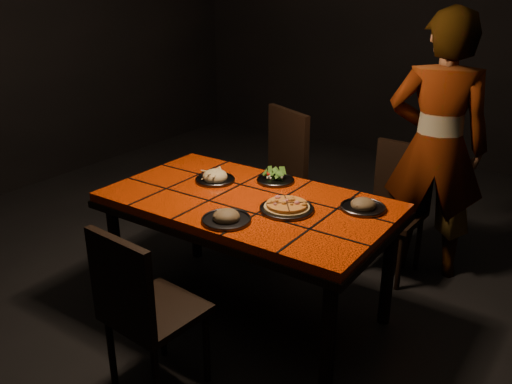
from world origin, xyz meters
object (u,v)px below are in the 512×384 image
Objects in this scene: diner at (436,148)px; plate_pizza at (287,207)px; chair_far_right at (396,200)px; plate_pasta at (215,178)px; chair_far_left at (274,171)px; dining_table at (248,211)px; chair_near at (141,305)px.

plate_pizza is at bearing 53.61° from diner.
plate_pasta is at bearing -130.32° from chair_far_right.
plate_pasta is at bearing -61.41° from chair_far_left.
chair_far_right is 2.59× the size of plate_pizza.
plate_pizza is 0.60m from plate_pasta.
chair_far_left reaches higher than chair_far_right.
dining_table is 6.71× the size of plate_pasta.
plate_pizza is at bearing -4.33° from dining_table.
chair_far_right is at bearing 34.32° from chair_far_left.
chair_far_right is 1.25m from plate_pasta.
dining_table is 0.86m from chair_near.
chair_far_right reaches higher than plate_pasta.
plate_pizza is (-0.43, -1.15, -0.11)m from diner.
diner is (0.19, 0.12, 0.37)m from chair_far_right.
chair_far_left is 1.16× the size of chair_far_right.
chair_far_right reaches higher than plate_pizza.
chair_far_left reaches higher than chair_near.
chair_far_right is at bearing -100.76° from chair_near.
chair_far_left is 0.89m from chair_far_right.
chair_near is at bearing -71.54° from plate_pasta.
diner reaches higher than chair_far_right.
dining_table is 4.73× the size of plate_pizza.
diner is 7.28× the size of plate_pasta.
chair_far_right is 3.67× the size of plate_pasta.
diner reaches higher than plate_pasta.
chair_near is at bearing -103.03° from chair_far_right.
chair_near is at bearing -108.13° from plate_pizza.
chair_far_right is 1.09m from plate_pizza.
dining_table is 1.82× the size of chair_near.
chair_far_right is at bearing 77.15° from plate_pizza.
plate_pasta is (-0.32, 0.96, 0.26)m from chair_near.
chair_far_right is (0.50, 1.85, -0.00)m from chair_near.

